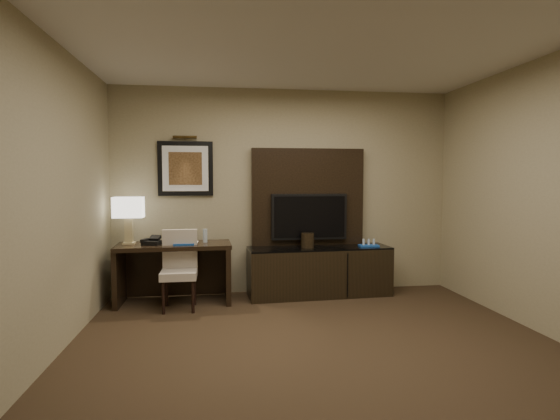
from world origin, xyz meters
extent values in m
cube|color=#302216|center=(0.00, 0.00, -0.01)|extent=(4.50, 5.00, 0.01)
cube|color=silver|center=(0.00, 0.00, 2.70)|extent=(4.50, 5.00, 0.01)
cube|color=#978B66|center=(0.00, 2.50, 1.35)|extent=(4.50, 0.01, 2.70)
cube|color=#978B66|center=(-2.25, 0.00, 1.35)|extent=(0.01, 5.00, 2.70)
cube|color=black|center=(-1.42, 2.10, 0.36)|extent=(1.39, 0.64, 0.73)
cube|color=black|center=(0.41, 2.20, 0.32)|extent=(1.87, 0.61, 0.64)
cube|color=black|center=(0.30, 2.44, 1.27)|extent=(1.50, 0.12, 1.30)
cube|color=black|center=(0.30, 2.34, 1.02)|extent=(1.00, 0.08, 0.60)
cube|color=black|center=(-1.30, 2.48, 1.65)|extent=(0.70, 0.04, 0.70)
cylinder|color=#433215|center=(-1.30, 2.44, 2.05)|extent=(0.04, 0.04, 0.30)
cube|color=#174796|center=(-1.31, 2.08, 0.74)|extent=(0.28, 0.35, 0.02)
imported|color=tan|center=(-1.28, 2.10, 0.83)|extent=(0.15, 0.02, 0.20)
cylinder|color=#A8B6BF|center=(-1.05, 2.17, 0.81)|extent=(0.06, 0.06, 0.17)
cylinder|color=black|center=(0.25, 2.17, 0.73)|extent=(0.19, 0.19, 0.19)
camera|label=1|loc=(-0.85, -3.29, 1.51)|focal=28.00mm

